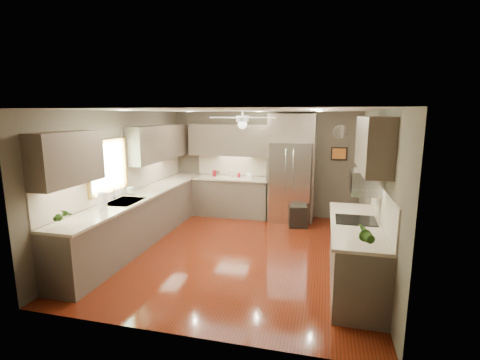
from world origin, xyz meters
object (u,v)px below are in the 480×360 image
at_px(canister_d, 239,175).
at_px(paper_towel, 103,202).
at_px(canister_a, 214,173).
at_px(refrigerator, 291,170).
at_px(canister_b, 218,174).
at_px(soap_bottle, 131,190).
at_px(microwave, 366,182).
at_px(canister_c, 232,174).
at_px(potted_plant_right, 366,234).
at_px(bowl, 249,177).
at_px(potted_plant_left, 61,215).
at_px(stool, 298,216).

height_order(canister_d, paper_towel, paper_towel).
height_order(canister_a, refrigerator, refrigerator).
bearing_deg(canister_b, soap_bottle, -114.11).
bearing_deg(paper_towel, microwave, 8.04).
xyz_separation_m(canister_d, paper_towel, (-1.38, -3.34, 0.08)).
height_order(canister_a, canister_b, canister_a).
bearing_deg(canister_c, potted_plant_right, -56.38).
relative_size(canister_a, bowl, 0.76).
relative_size(bowl, paper_towel, 0.62).
bearing_deg(canister_b, microwave, -41.78).
relative_size(canister_b, potted_plant_right, 0.46).
height_order(canister_a, bowl, canister_a).
xyz_separation_m(canister_b, refrigerator, (1.77, -0.06, 0.18)).
height_order(canister_b, potted_plant_right, potted_plant_right).
xyz_separation_m(potted_plant_left, paper_towel, (0.03, 0.85, -0.02)).
height_order(canister_b, potted_plant_left, potted_plant_left).
xyz_separation_m(canister_b, canister_d, (0.52, 0.01, -0.01)).
relative_size(potted_plant_right, bowl, 1.67).
xyz_separation_m(canister_b, soap_bottle, (-1.01, -2.25, 0.03)).
height_order(potted_plant_left, refrigerator, refrigerator).
relative_size(bowl, microwave, 0.36).
bearing_deg(potted_plant_left, microwave, 19.46).
bearing_deg(potted_plant_right, canister_a, 127.61).
bearing_deg(microwave, paper_towel, -171.96).
bearing_deg(refrigerator, bowl, 176.18).
bearing_deg(stool, refrigerator, 115.65).
bearing_deg(microwave, potted_plant_left, -160.54).
height_order(canister_c, paper_towel, paper_towel).
bearing_deg(canister_c, soap_bottle, -121.46).
bearing_deg(canister_d, stool, -19.72).
bearing_deg(canister_a, canister_c, -5.49).
distance_m(canister_a, soap_bottle, 2.45).
height_order(canister_b, canister_c, canister_c).
distance_m(potted_plant_left, potted_plant_right, 3.89).
height_order(canister_c, stool, canister_c).
xyz_separation_m(refrigerator, microwave, (1.33, -2.71, 0.29)).
height_order(canister_b, paper_towel, paper_towel).
bearing_deg(canister_b, paper_towel, -104.44).
height_order(potted_plant_right, paper_towel, potted_plant_right).
height_order(soap_bottle, potted_plant_right, potted_plant_right).
xyz_separation_m(canister_d, bowl, (0.26, -0.01, -0.04)).
height_order(soap_bottle, stool, soap_bottle).
distance_m(potted_plant_right, bowl, 4.58).
bearing_deg(soap_bottle, canister_b, 65.89).
bearing_deg(potted_plant_left, paper_towel, 87.91).
height_order(canister_d, microwave, microwave).
distance_m(canister_c, microwave, 3.90).
xyz_separation_m(canister_a, canister_b, (0.10, -0.02, -0.01)).
xyz_separation_m(potted_plant_left, microwave, (3.98, 1.41, 0.38)).
distance_m(canister_c, canister_d, 0.17).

